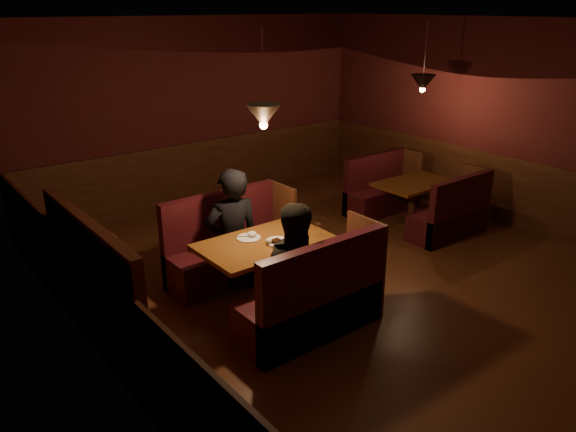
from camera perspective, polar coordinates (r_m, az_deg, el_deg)
room at (r=6.28m, az=4.74°, el=2.09°), size 6.02×7.02×2.92m
main_table at (r=5.93m, az=-2.18°, el=-4.04°), size 1.38×0.84×0.97m
main_bench_far at (r=6.63m, az=-6.03°, el=-3.64°), size 1.52×0.54×1.03m
main_bench_near at (r=5.50m, az=2.84°, el=-8.97°), size 1.52×0.54×1.03m
second_table at (r=8.40m, az=12.65°, el=2.33°), size 1.14×0.73×0.64m
second_bench_far at (r=8.89m, az=9.33°, el=2.31°), size 1.26×0.47×0.90m
second_bench_near at (r=8.09m, az=16.33°, el=-0.14°), size 1.26×0.47×0.90m
diner_a at (r=6.22m, az=-5.73°, el=0.15°), size 0.71×0.54×1.75m
diner_b at (r=5.42m, az=1.25°, el=-3.56°), size 0.93×0.80×1.65m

